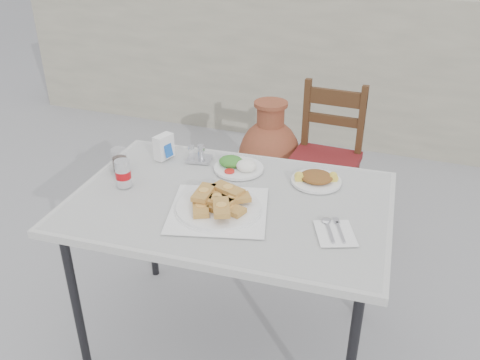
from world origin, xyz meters
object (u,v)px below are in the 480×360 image
at_px(pide_plate, 218,203).
at_px(chair, 325,158).
at_px(cola_glass, 120,161).
at_px(cafe_table, 230,210).
at_px(soda_can, 123,173).
at_px(condiment_caddy, 199,155).
at_px(napkin_holder, 164,147).
at_px(salad_chopped_plate, 316,179).
at_px(terracotta_urn, 269,158).
at_px(salad_rice_plate, 238,165).

distance_m(pide_plate, chair, 1.27).
bearing_deg(cola_glass, cafe_table, -6.70).
xyz_separation_m(soda_can, cola_glass, (-0.09, 0.12, -0.01)).
xyz_separation_m(soda_can, condiment_caddy, (0.19, 0.32, -0.03)).
xyz_separation_m(napkin_holder, condiment_caddy, (0.16, 0.03, -0.03)).
xyz_separation_m(cafe_table, salad_chopped_plate, (0.29, 0.25, 0.07)).
bearing_deg(salad_chopped_plate, cafe_table, -139.30).
relative_size(salad_chopped_plate, napkin_holder, 1.89).
height_order(pide_plate, napkin_holder, napkin_holder).
height_order(salad_chopped_plate, terracotta_urn, salad_chopped_plate).
relative_size(napkin_holder, condiment_caddy, 0.93).
xyz_separation_m(pide_plate, soda_can, (-0.43, 0.04, 0.02)).
bearing_deg(cafe_table, condiment_caddy, 133.89).
distance_m(cafe_table, soda_can, 0.46).
bearing_deg(salad_rice_plate, pide_plate, -81.68).
bearing_deg(terracotta_urn, soda_can, -99.64).
relative_size(salad_rice_plate, soda_can, 1.92).
distance_m(pide_plate, terracotta_urn, 1.44).
xyz_separation_m(napkin_holder, chair, (0.58, 0.88, -0.36)).
bearing_deg(pide_plate, soda_can, 174.45).
distance_m(salad_rice_plate, napkin_holder, 0.36).
xyz_separation_m(cafe_table, salad_rice_plate, (-0.06, 0.24, 0.07)).
bearing_deg(terracotta_urn, pide_plate, -81.00).
height_order(cafe_table, soda_can, soda_can).
distance_m(napkin_holder, condiment_caddy, 0.16).
height_order(salad_rice_plate, terracotta_urn, salad_rice_plate).
xyz_separation_m(salad_rice_plate, salad_chopped_plate, (0.34, 0.00, -0.00)).
height_order(pide_plate, terracotta_urn, pide_plate).
bearing_deg(pide_plate, terracotta_urn, 99.00).
height_order(cola_glass, terracotta_urn, cola_glass).
relative_size(pide_plate, napkin_holder, 4.03).
bearing_deg(napkin_holder, chair, 72.03).
xyz_separation_m(cola_glass, napkin_holder, (0.12, 0.17, 0.01)).
relative_size(salad_rice_plate, condiment_caddy, 1.82).
bearing_deg(cola_glass, condiment_caddy, 35.74).
height_order(pide_plate, salad_rice_plate, pide_plate).
relative_size(salad_chopped_plate, terracotta_urn, 0.29).
bearing_deg(soda_can, condiment_caddy, 59.76).
height_order(salad_chopped_plate, soda_can, soda_can).
distance_m(napkin_holder, chair, 1.11).
bearing_deg(soda_can, chair, 62.73).
distance_m(salad_chopped_plate, soda_can, 0.79).
bearing_deg(napkin_holder, terracotta_urn, 94.42).
bearing_deg(terracotta_urn, cafe_table, -79.97).
xyz_separation_m(cola_glass, chair, (0.70, 1.05, -0.34)).
relative_size(pide_plate, terracotta_urn, 0.63).
relative_size(salad_chopped_plate, soda_can, 1.85).
bearing_deg(cola_glass, terracotta_urn, 75.13).
distance_m(soda_can, cola_glass, 0.15).
relative_size(salad_chopped_plate, cola_glass, 2.15).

